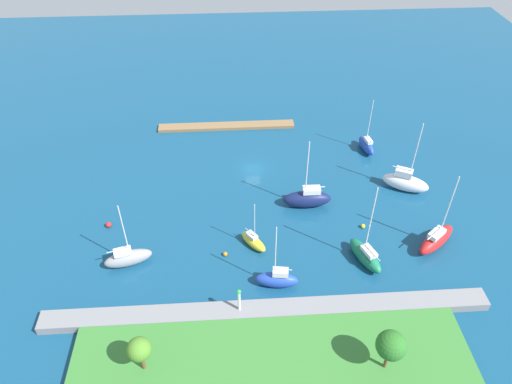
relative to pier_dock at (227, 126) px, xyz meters
name	(u,v)px	position (x,y,z in m)	size (l,w,h in m)	color
water	(253,169)	(-4.48, 14.24, -0.30)	(160.00, 160.00, 0.00)	navy
pier_dock	(227,126)	(0.00, 0.00, 0.00)	(26.94, 2.44, 0.60)	olive
breakwater	(267,311)	(-4.48, 44.78, 0.32)	(56.76, 2.74, 1.23)	gray
shoreline_park	(273,366)	(-4.48, 52.41, 0.28)	(46.23, 12.76, 1.15)	#387A33
harbor_beacon	(239,298)	(-0.96, 44.78, 3.09)	(0.56, 0.56, 3.73)	silver
park_tree_mideast	(391,346)	(-17.05, 53.54, 5.06)	(3.35, 3.35, 5.92)	brown
park_tree_midwest	(139,349)	(10.07, 51.95, 4.51)	(2.73, 2.73, 5.09)	brown
sailboat_blue_along_channel	(277,279)	(-6.13, 40.33, 0.99)	(5.96, 2.76, 10.91)	#2347B2
sailboat_yellow_mid_basin	(253,241)	(-3.44, 32.74, 0.59)	(4.28, 4.88, 8.21)	yellow
sailboat_white_off_beacon	(405,182)	(-29.42, 21.40, 1.31)	(7.88, 5.71, 12.97)	white
sailboat_gray_far_north	(128,258)	(14.28, 35.22, 1.00)	(6.94, 3.84, 10.88)	gray
sailboat_navy_by_breakwater	(307,198)	(-12.54, 24.49, 1.27)	(7.72, 2.73, 12.36)	#141E4C
sailboat_green_lone_south	(365,255)	(-18.98, 36.79, 0.95)	(4.50, 7.25, 13.20)	#19724C
sailboat_red_center_basin	(436,239)	(-29.96, 34.53, 1.14)	(7.60, 6.67, 12.66)	red
sailboat_blue_far_south	(366,145)	(-25.78, 9.78, 0.94)	(2.55, 5.76, 10.42)	#2347B2
mooring_buoy_red	(109,225)	(18.50, 27.39, 0.13)	(0.86, 0.86, 0.86)	red
mooring_buoy_yellow	(363,226)	(-20.39, 30.09, 0.04)	(0.67, 0.67, 0.67)	yellow
mooring_buoy_orange	(225,254)	(0.73, 34.48, 0.02)	(0.65, 0.65, 0.65)	orange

